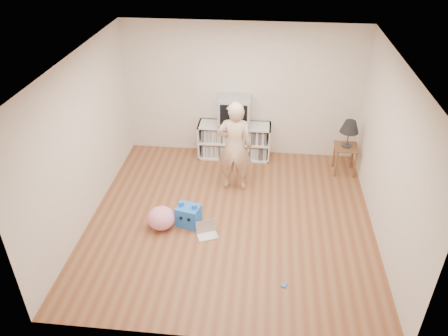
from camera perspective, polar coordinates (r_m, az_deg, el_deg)
ground at (r=7.10m, az=0.88°, el=-6.71°), size 4.50×4.50×0.00m
walls at (r=6.37m, az=0.97°, el=2.47°), size 4.52×4.52×2.60m
ceiling at (r=5.84m, az=1.09°, el=13.65°), size 4.50×4.50×0.01m
media_unit at (r=8.61m, az=1.36°, el=3.64°), size 1.40×0.45×0.70m
dvd_deck at (r=8.42m, az=1.38°, el=5.89°), size 0.45×0.35×0.07m
crt_tv at (r=8.30m, az=1.40°, el=7.65°), size 0.60×0.53×0.50m
side_table at (r=8.36m, az=15.58°, el=1.95°), size 0.42×0.42×0.55m
table_lamp at (r=8.12m, az=16.11°, el=5.16°), size 0.34×0.34×0.52m
person at (r=7.41m, az=1.40°, el=2.80°), size 0.60×0.40×1.65m
laptop at (r=6.78m, az=-2.28°, el=-8.24°), size 0.38×0.34×0.21m
playing_cards at (r=6.10m, az=7.88°, el=-14.89°), size 0.09×0.11×0.02m
plush_blue at (r=6.93m, az=-4.67°, el=-6.14°), size 0.40×0.35×0.40m
plush_pink at (r=6.90m, az=-8.19°, el=-6.50°), size 0.55×0.55×0.36m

